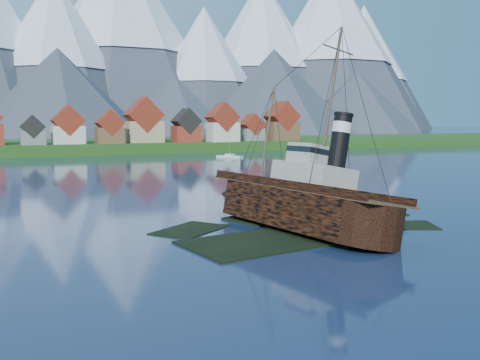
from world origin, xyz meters
name	(u,v)px	position (x,y,z in m)	size (l,w,h in m)	color
ground	(294,233)	(0.00, 0.00, 0.00)	(1400.00, 1400.00, 0.00)	#192847
shoal	(298,231)	(1.78, 2.15, -0.35)	(31.71, 21.24, 1.14)	black
shore_bank	(68,150)	(0.00, 170.00, 0.00)	(600.00, 80.00, 3.20)	#234313
seawall	(84,156)	(0.00, 132.00, 0.00)	(600.00, 2.50, 2.00)	#3F3D38
mountains	(17,33)	(-0.79, 481.26, 89.34)	(965.00, 340.00, 205.00)	#2D333D
tugboat_wreck	(290,201)	(1.24, 2.99, 2.81)	(6.53, 28.13, 22.29)	black
sailboat_d	(329,164)	(51.89, 69.04, 0.28)	(4.73, 9.26, 12.28)	silver
sailboat_e	(230,157)	(39.03, 103.69, 0.22)	(6.64, 8.26, 9.94)	silver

